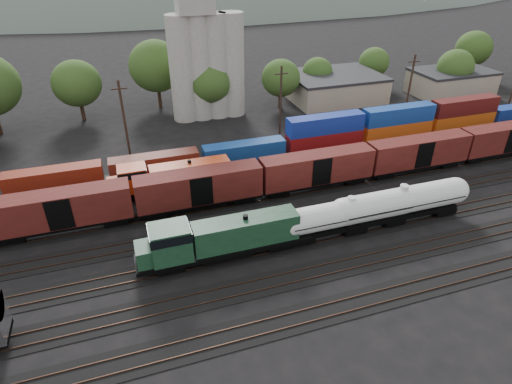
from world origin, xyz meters
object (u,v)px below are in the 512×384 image
object	(u,v)px
grain_silo	(205,55)
tank_car_a	(350,213)
green_locomotive	(216,239)
orange_locomotive	(168,177)

from	to	relation	value
grain_silo	tank_car_a	bearing A→B (deg)	-81.01
green_locomotive	grain_silo	bearing A→B (deg)	78.11
green_locomotive	grain_silo	size ratio (longest dim) A/B	0.62
green_locomotive	tank_car_a	size ratio (longest dim) A/B	1.08
orange_locomotive	grain_silo	xyz separation A→B (m)	(11.24, 26.00, 8.81)
tank_car_a	green_locomotive	bearing A→B (deg)	180.00
green_locomotive	tank_car_a	bearing A→B (deg)	0.00
green_locomotive	orange_locomotive	size ratio (longest dim) A/B	1.06
green_locomotive	orange_locomotive	distance (m)	15.23
tank_car_a	orange_locomotive	size ratio (longest dim) A/B	0.98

